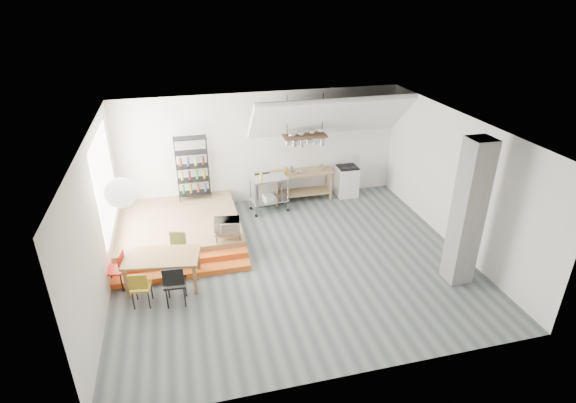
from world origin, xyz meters
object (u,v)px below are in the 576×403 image
object	(u,v)px
dining_table	(162,259)
mini_fridge	(265,190)
rolling_cart	(269,189)
stove	(346,180)

from	to	relation	value
dining_table	mini_fridge	world-z (taller)	mini_fridge
dining_table	rolling_cart	size ratio (longest dim) A/B	1.52
stove	dining_table	distance (m)	6.34
dining_table	rolling_cart	bearing A→B (deg)	54.24
stove	dining_table	xyz separation A→B (m)	(-5.38, -3.36, 0.17)
dining_table	rolling_cart	world-z (taller)	rolling_cart
dining_table	stove	bearing A→B (deg)	41.15
stove	rolling_cart	size ratio (longest dim) A/B	1.08
rolling_cart	mini_fridge	size ratio (longest dim) A/B	1.25
stove	dining_table	size ratio (longest dim) A/B	0.71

